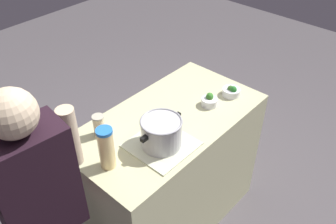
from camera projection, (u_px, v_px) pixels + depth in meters
The scene contains 9 objects.
ground_plane at pixel (168, 215), 2.78m from camera, with size 8.00×8.00×0.00m, color #504B4E.
counter_slab at pixel (168, 172), 2.49m from camera, with size 1.24×0.66×0.94m, color #BDBD8F.
dish_cloth at pixel (162, 145), 2.01m from camera, with size 0.33×0.33×0.01m, color beige.
cooking_pot at pixel (161, 132), 1.96m from camera, with size 0.30×0.23×0.17m.
lemonade_pitcher at pixel (106, 148), 1.82m from camera, with size 0.08×0.08×0.24m.
mason_jar at pixel (99, 125), 2.05m from camera, with size 0.07×0.07×0.13m.
broccoli_bowl_front at pixel (231, 91), 2.38m from camera, with size 0.12×0.12×0.08m.
broccoli_bowl_center at pixel (209, 101), 2.29m from camera, with size 0.10×0.10×0.08m.
person_cook at pixel (46, 217), 1.71m from camera, with size 0.50×0.24×1.60m.
Camera 1 is at (1.28, 1.15, 2.32)m, focal length 38.95 mm.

